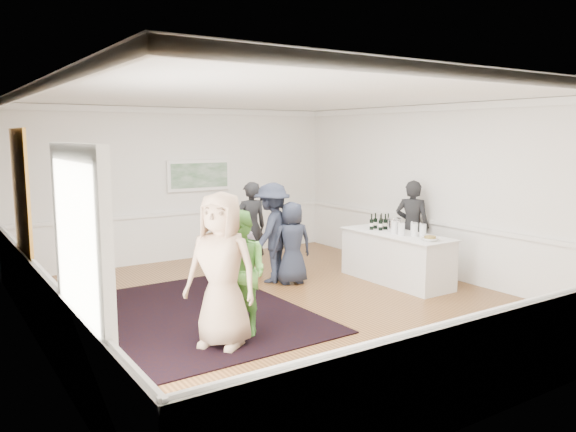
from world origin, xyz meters
TOP-DOWN VIEW (x-y plane):
  - floor at (0.00, 0.00)m, footprint 8.00×8.00m
  - ceiling at (0.00, 0.00)m, footprint 7.00×8.00m
  - wall_left at (-3.50, 0.00)m, footprint 0.02×8.00m
  - wall_right at (3.50, 0.00)m, footprint 0.02×8.00m
  - wall_back at (0.00, 4.00)m, footprint 7.00×0.02m
  - wall_front at (0.00, -4.00)m, footprint 7.00×0.02m
  - wainscoting at (0.00, 0.00)m, footprint 7.00×8.00m
  - mirror at (-3.45, 1.30)m, footprint 0.05×1.25m
  - doorway at (-3.45, -1.90)m, footprint 0.10×1.78m
  - landscape_painting at (0.40, 3.95)m, footprint 1.44×0.06m
  - area_rug at (-1.37, 0.33)m, footprint 3.06×3.98m
  - serving_table at (2.46, 0.09)m, footprint 0.84×2.20m
  - bartender at (3.20, 0.43)m, footprint 0.69×0.78m
  - guest_tan at (-1.57, -0.99)m, footprint 1.07×1.13m
  - guest_green at (-1.18, -0.76)m, footprint 0.86×0.97m
  - guest_lilac at (-0.48, 0.83)m, footprint 1.00×0.84m
  - guest_dark_a at (0.61, 1.34)m, footprint 1.34×1.17m
  - guest_dark_b at (0.65, 2.19)m, footprint 0.68×0.49m
  - guest_navy at (0.84, 1.03)m, footprint 0.80×0.62m
  - wine_bottles at (2.51, 0.57)m, footprint 0.40×0.28m
  - juice_pitchers at (2.47, -0.20)m, footprint 0.34×0.59m
  - ice_bucket at (2.55, 0.26)m, footprint 0.26×0.26m
  - nut_bowl at (2.41, -0.74)m, footprint 0.29×0.29m

SIDE VIEW (x-z plane):
  - floor at x=0.00m, z-range 0.00..0.00m
  - area_rug at x=-1.37m, z-range 0.00..0.02m
  - serving_table at x=2.46m, z-range 0.00..0.89m
  - wainscoting at x=0.00m, z-range 0.00..1.00m
  - guest_navy at x=0.84m, z-range 0.00..1.47m
  - guest_lilac at x=-0.48m, z-range 0.00..1.59m
  - guest_green at x=-1.18m, z-range 0.00..1.67m
  - guest_dark_b at x=0.65m, z-range 0.00..1.75m
  - bartender at x=3.20m, z-range 0.00..1.79m
  - guest_dark_a at x=0.61m, z-range 0.00..1.79m
  - nut_bowl at x=2.41m, z-range 0.89..0.97m
  - guest_tan at x=-1.57m, z-range 0.00..1.95m
  - ice_bucket at x=2.55m, z-range 0.88..1.13m
  - juice_pitchers at x=2.47m, z-range 0.89..1.13m
  - wine_bottles at x=2.51m, z-range 0.89..1.20m
  - doorway at x=-3.45m, z-range 0.14..2.70m
  - wall_left at x=-3.50m, z-range 0.00..3.20m
  - wall_right at x=3.50m, z-range 0.00..3.20m
  - wall_back at x=0.00m, z-range 0.00..3.20m
  - wall_front at x=0.00m, z-range 0.00..3.20m
  - landscape_painting at x=0.40m, z-range 1.45..2.11m
  - mirror at x=-3.45m, z-range 0.88..2.73m
  - ceiling at x=0.00m, z-range 3.19..3.21m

